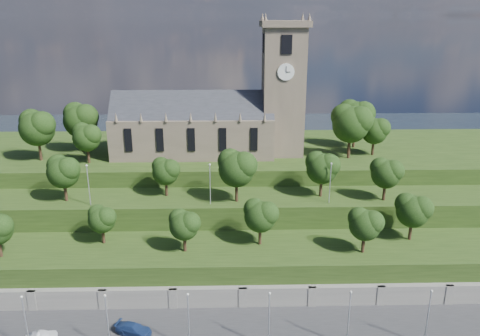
{
  "coord_description": "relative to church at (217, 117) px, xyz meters",
  "views": [
    {
      "loc": [
        3.17,
        -46.83,
        42.11
      ],
      "look_at": [
        5.07,
        30.0,
        16.97
      ],
      "focal_mm": 35.0,
      "sensor_mm": 36.0,
      "label": 1
    }
  ],
  "objects": [
    {
      "name": "church",
      "position": [
        0.0,
        0.0,
        0.0
      ],
      "size": [
        38.6,
        12.35,
        27.6
      ],
      "color": "brown",
      "rests_on": "hilltop"
    },
    {
      "name": "lamp_posts_upper",
      "position": [
        -0.79,
        -19.98,
        -6.39
      ],
      "size": [
        40.36,
        0.36,
        7.07
      ],
      "color": "#B2B2B7",
      "rests_on": "embankment_upper"
    },
    {
      "name": "embankment_upper",
      "position": [
        -0.79,
        -16.98,
        -16.52
      ],
      "size": [
        160.0,
        10.0,
        12.0
      ],
      "primitive_type": "cube",
      "color": "#243A13",
      "rests_on": "ground"
    },
    {
      "name": "lamp_posts_promenade",
      "position": [
        -2.79,
        -43.48,
        -15.91
      ],
      "size": [
        60.36,
        0.36,
        8.0
      ],
      "color": "#B2B2B7",
      "rests_on": "promenade"
    },
    {
      "name": "embankment_lower",
      "position": [
        -0.79,
        -27.98,
        -18.52
      ],
      "size": [
        160.0,
        12.0,
        8.0
      ],
      "primitive_type": "cube",
      "color": "#243A13",
      "rests_on": "ground"
    },
    {
      "name": "trees_lower",
      "position": [
        3.98,
        -27.93,
        -9.69
      ],
      "size": [
        68.23,
        8.93,
        7.68
      ],
      "color": "black",
      "rests_on": "embankment_lower"
    },
    {
      "name": "promenade",
      "position": [
        -0.79,
        -39.98,
        -21.52
      ],
      "size": [
        160.0,
        12.0,
        2.0
      ],
      "primitive_type": "cube",
      "color": "#2D2D30",
      "rests_on": "ground"
    },
    {
      "name": "hilltop",
      "position": [
        -0.79,
        4.02,
        -15.02
      ],
      "size": [
        160.0,
        32.0,
        15.0
      ],
      "primitive_type": "cube",
      "color": "#243A13",
      "rests_on": "ground"
    },
    {
      "name": "car_right",
      "position": [
        -10.4,
        -40.48,
        -19.81
      ],
      "size": [
        5.25,
        3.42,
        1.41
      ],
      "primitive_type": "imported",
      "rotation": [
        0.0,
        0.0,
        1.25
      ],
      "color": "navy",
      "rests_on": "promenade"
    },
    {
      "name": "retaining_wall",
      "position": [
        -0.79,
        -34.01,
        -20.02
      ],
      "size": [
        160.0,
        2.1,
        5.0
      ],
      "color": "slate",
      "rests_on": "ground"
    },
    {
      "name": "trees_upper",
      "position": [
        3.27,
        -17.98,
        -5.03
      ],
      "size": [
        59.92,
        8.34,
        9.07
      ],
      "color": "black",
      "rests_on": "embankment_upper"
    },
    {
      "name": "trees_hilltop",
      "position": [
        0.61,
        -1.17,
        -0.79
      ],
      "size": [
        72.8,
        16.04,
        10.76
      ],
      "color": "black",
      "rests_on": "hilltop"
    }
  ]
}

